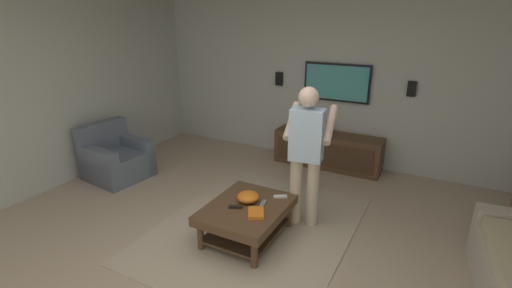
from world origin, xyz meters
name	(u,v)px	position (x,y,z in m)	size (l,w,h in m)	color
ground_plane	(237,257)	(0.00, 0.00, 0.00)	(7.52, 7.52, 0.00)	tan
wall_back_tv	(334,82)	(3.07, 0.00, 1.33)	(0.10, 6.47, 2.65)	#B2B7AD
wall_side_far	(24,98)	(0.00, 3.18, 1.33)	(6.25, 0.10, 2.65)	#B2B7AD
area_rug	(255,228)	(0.55, 0.08, 0.01)	(2.63, 2.08, 0.01)	tan
armchair	(116,160)	(0.84, 2.63, 0.28)	(0.88, 0.89, 0.82)	slate
coffee_table	(247,214)	(0.35, 0.08, 0.30)	(1.00, 0.80, 0.40)	#513823
media_console	(327,150)	(2.74, -0.07, 0.28)	(0.45, 1.70, 0.55)	#513823
tv	(337,82)	(2.98, -0.07, 1.34)	(0.05, 1.05, 0.59)	black
person_standing	(306,150)	(0.93, -0.36, 0.93)	(0.58, 0.59, 1.64)	#C6B793
bowl	(248,197)	(0.44, 0.11, 0.45)	(0.24, 0.24, 0.11)	orange
remote_white	(280,196)	(0.69, -0.16, 0.41)	(0.15, 0.04, 0.02)	white
remote_black	(235,207)	(0.25, 0.16, 0.41)	(0.15, 0.04, 0.02)	black
remote_grey	(263,204)	(0.45, -0.07, 0.41)	(0.15, 0.04, 0.02)	slate
book	(256,213)	(0.23, -0.09, 0.42)	(0.22, 0.16, 0.04)	orange
vase_round	(322,126)	(2.77, 0.05, 0.66)	(0.22, 0.22, 0.22)	orange
wall_speaker_left	(412,89)	(2.99, -1.17, 1.33)	(0.06, 0.12, 0.22)	black
wall_speaker_right	(279,79)	(2.99, 0.93, 1.31)	(0.06, 0.12, 0.22)	black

